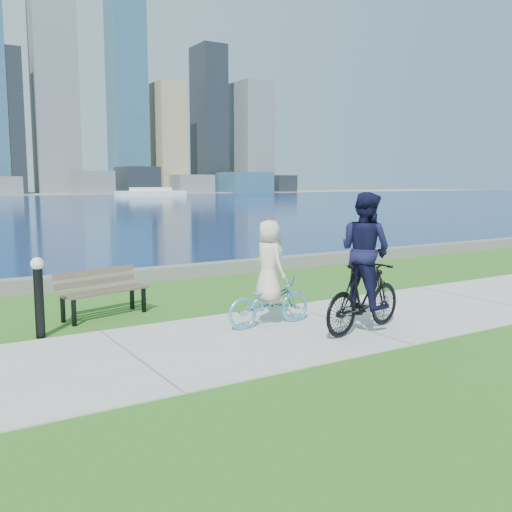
{
  "coord_description": "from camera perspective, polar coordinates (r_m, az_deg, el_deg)",
  "views": [
    {
      "loc": [
        -6.81,
        -7.97,
        2.6
      ],
      "look_at": [
        -0.69,
        1.9,
        1.1
      ],
      "focal_mm": 40.0,
      "sensor_mm": 36.0,
      "label": 1
    }
  ],
  "objects": [
    {
      "name": "ferry_far",
      "position": [
        106.54,
        -10.47,
        6.23
      ],
      "size": [
        12.57,
        3.59,
        1.71
      ],
      "color": "white",
      "rests_on": "ground"
    },
    {
      "name": "cyclist_woman",
      "position": [
        10.3,
        1.32,
        -3.09
      ],
      "size": [
        0.61,
        1.71,
        1.92
      ],
      "rotation": [
        0.0,
        0.0,
        1.58
      ],
      "color": "#5BB1DE",
      "rests_on": "ground"
    },
    {
      "name": "ground",
      "position": [
        10.8,
        8.5,
        -6.66
      ],
      "size": [
        320.0,
        320.0,
        0.0
      ],
      "primitive_type": "plane",
      "color": "#285D18",
      "rests_on": "ground"
    },
    {
      "name": "cyclist_man",
      "position": [
        10.01,
        10.79,
        -1.77
      ],
      "size": [
        0.97,
        2.1,
        2.42
      ],
      "rotation": [
        0.0,
        0.0,
        1.77
      ],
      "color": "black",
      "rests_on": "ground"
    },
    {
      "name": "concrete_path",
      "position": [
        10.8,
        8.5,
        -6.6
      ],
      "size": [
        80.0,
        3.5,
        0.02
      ],
      "primitive_type": "cube",
      "color": "#A6A6A1",
      "rests_on": "ground"
    },
    {
      "name": "seawall",
      "position": [
        15.91,
        -6.08,
        -1.45
      ],
      "size": [
        90.0,
        0.5,
        0.35
      ],
      "primitive_type": "cube",
      "color": "#65625E",
      "rests_on": "ground"
    },
    {
      "name": "bollard_lamp",
      "position": [
        10.2,
        -20.91,
        -3.38
      ],
      "size": [
        0.22,
        0.22,
        1.37
      ],
      "color": "black",
      "rests_on": "ground"
    },
    {
      "name": "park_bench",
      "position": [
        11.5,
        -15.19,
        -3.13
      ],
      "size": [
        1.86,
        1.06,
        0.91
      ],
      "rotation": [
        0.0,
        0.0,
        0.27
      ],
      "color": "black",
      "rests_on": "ground"
    }
  ]
}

